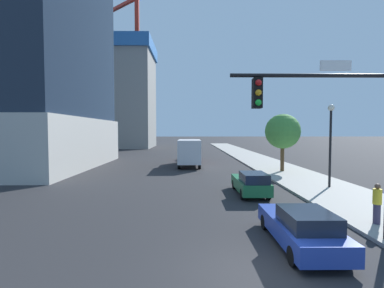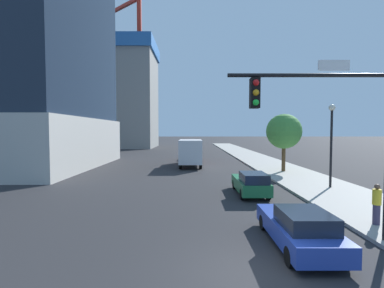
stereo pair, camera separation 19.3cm
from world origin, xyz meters
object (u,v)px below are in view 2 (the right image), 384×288
(street_tree, at_px, (284,132))
(car_blue, at_px, (299,228))
(street_lamp, at_px, (331,133))
(car_green, at_px, (251,183))
(construction_building, at_px, (126,90))
(box_truck, at_px, (191,151))
(car_red, at_px, (191,155))
(traffic_light_pole, at_px, (332,117))
(pedestrian_yellow_shirt, at_px, (377,204))

(street_tree, xyz_separation_m, car_blue, (-5.20, -17.28, -3.33))
(car_blue, bearing_deg, street_lamp, 58.30)
(car_green, bearing_deg, construction_building, 111.24)
(street_lamp, xyz_separation_m, box_truck, (-9.82, 12.69, -2.19))
(street_tree, height_order, car_red, street_tree)
(construction_building, bearing_deg, street_tree, -59.12)
(construction_building, bearing_deg, traffic_light_pole, -70.27)
(car_green, distance_m, pedestrian_yellow_shirt, 7.20)
(traffic_light_pole, height_order, street_lamp, traffic_light_pole)
(box_truck, distance_m, pedestrian_yellow_shirt, 21.85)
(pedestrian_yellow_shirt, bearing_deg, box_truck, 111.21)
(street_lamp, distance_m, car_green, 6.92)
(street_tree, height_order, car_blue, street_tree)
(car_blue, bearing_deg, box_truck, 99.95)
(car_green, bearing_deg, street_lamp, 15.93)
(car_red, height_order, box_truck, box_truck)
(street_lamp, relative_size, car_red, 1.28)
(car_green, relative_size, box_truck, 0.59)
(traffic_light_pole, xyz_separation_m, street_lamp, (4.73, 9.35, -0.64))
(street_lamp, relative_size, car_green, 1.29)
(construction_building, bearing_deg, car_red, -61.33)
(car_red, height_order, pedestrian_yellow_shirt, pedestrian_yellow_shirt)
(construction_building, height_order, street_lamp, construction_building)
(box_truck, height_order, pedestrian_yellow_shirt, box_truck)
(traffic_light_pole, bearing_deg, construction_building, 109.73)
(traffic_light_pole, relative_size, car_green, 1.43)
(construction_building, xyz_separation_m, street_lamp, (25.98, -49.92, -10.33))
(construction_building, relative_size, traffic_light_pole, 5.45)
(construction_building, height_order, car_blue, construction_building)
(street_lamp, xyz_separation_m, car_red, (-9.82, 20.38, -3.25))
(car_green, distance_m, box_truck, 14.93)
(construction_building, distance_m, pedestrian_yellow_shirt, 63.80)
(car_green, relative_size, car_blue, 0.97)
(pedestrian_yellow_shirt, bearing_deg, street_lamp, 75.94)
(pedestrian_yellow_shirt, bearing_deg, car_green, 123.75)
(traffic_light_pole, height_order, car_green, traffic_light_pole)
(car_green, relative_size, car_red, 0.99)
(street_lamp, height_order, car_red, street_lamp)
(car_red, bearing_deg, car_blue, -82.57)
(street_tree, relative_size, car_blue, 1.22)
(street_lamp, bearing_deg, car_blue, -121.70)
(car_green, bearing_deg, pedestrian_yellow_shirt, -56.25)
(street_tree, relative_size, box_truck, 0.74)
(street_lamp, relative_size, car_blue, 1.26)
(construction_building, relative_size, car_red, 7.74)
(traffic_light_pole, xyz_separation_m, street_tree, (4.00, 17.04, -0.54))
(car_blue, height_order, box_truck, box_truck)
(street_lamp, height_order, car_blue, street_lamp)
(street_tree, relative_size, car_red, 1.24)
(car_green, bearing_deg, traffic_light_pole, -81.15)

